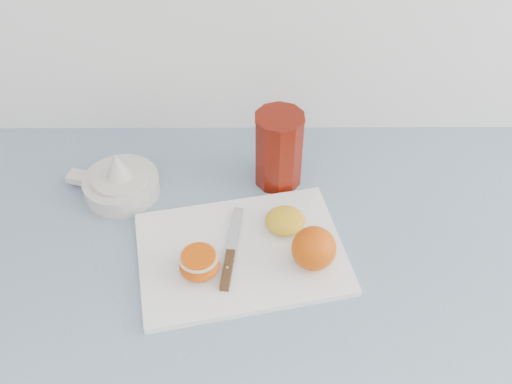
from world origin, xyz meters
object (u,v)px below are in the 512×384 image
cutting_board (241,253)px  red_tumbler (279,152)px  half_orange (199,264)px  citrus_juicer (120,182)px  counter (253,364)px

cutting_board → red_tumbler: red_tumbler is taller
cutting_board → half_orange: 0.08m
cutting_board → citrus_juicer: size_ratio=1.91×
counter → red_tumbler: bearing=71.1°
cutting_board → half_orange: bearing=-146.1°
counter → half_orange: 0.49m
half_orange → red_tumbler: 0.27m
red_tumbler → cutting_board: bearing=-109.6°
half_orange → cutting_board: bearing=33.9°
citrus_juicer → red_tumbler: 0.30m
citrus_juicer → cutting_board: bearing=-34.2°
half_orange → red_tumbler: bearing=60.2°
counter → cutting_board: 0.45m
cutting_board → half_orange: half_orange is taller
counter → half_orange: half_orange is taller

